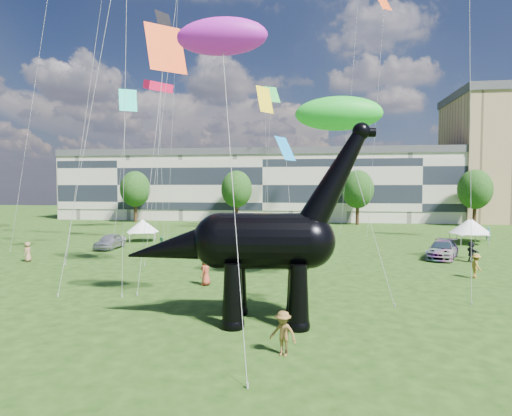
# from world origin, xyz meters

# --- Properties ---
(ground) EXTENTS (220.00, 220.00, 0.00)m
(ground) POSITION_xyz_m (0.00, 0.00, 0.00)
(ground) COLOR #16330C
(ground) RESTS_ON ground
(terrace_row) EXTENTS (78.00, 11.00, 12.00)m
(terrace_row) POSITION_xyz_m (-8.00, 62.00, 6.00)
(terrace_row) COLOR beige
(terrace_row) RESTS_ON ground
(tree_far_left) EXTENTS (5.20, 5.20, 9.44)m
(tree_far_left) POSITION_xyz_m (-30.00, 53.00, 6.29)
(tree_far_left) COLOR #382314
(tree_far_left) RESTS_ON ground
(tree_mid_left) EXTENTS (5.20, 5.20, 9.44)m
(tree_mid_left) POSITION_xyz_m (-12.00, 53.00, 6.29)
(tree_mid_left) COLOR #382314
(tree_mid_left) RESTS_ON ground
(tree_mid_right) EXTENTS (5.20, 5.20, 9.44)m
(tree_mid_right) POSITION_xyz_m (8.00, 53.00, 6.29)
(tree_mid_right) COLOR #382314
(tree_mid_right) RESTS_ON ground
(tree_far_right) EXTENTS (5.20, 5.20, 9.44)m
(tree_far_right) POSITION_xyz_m (26.00, 53.00, 6.29)
(tree_far_right) COLOR #382314
(tree_far_right) RESTS_ON ground
(dinosaur_sculpture) EXTENTS (11.79, 3.47, 9.61)m
(dinosaur_sculpture) POSITION_xyz_m (-1.67, 1.59, 3.63)
(dinosaur_sculpture) COLOR black
(dinosaur_sculpture) RESTS_ON ground
(car_silver) EXTENTS (1.89, 4.55, 1.54)m
(car_silver) POSITION_xyz_m (-19.38, 22.42, 0.77)
(car_silver) COLOR silver
(car_silver) RESTS_ON ground
(car_grey) EXTENTS (4.35, 2.18, 1.37)m
(car_grey) POSITION_xyz_m (-10.71, 23.61, 0.69)
(car_grey) COLOR slate
(car_grey) RESTS_ON ground
(car_white) EXTENTS (5.97, 4.14, 1.51)m
(car_white) POSITION_xyz_m (-0.32, 27.73, 0.76)
(car_white) COLOR white
(car_white) RESTS_ON ground
(car_dark) EXTENTS (4.14, 5.83, 1.57)m
(car_dark) POSITION_xyz_m (12.19, 20.93, 0.78)
(car_dark) COLOR #595960
(car_dark) RESTS_ON ground
(gazebo_near) EXTENTS (4.36, 4.36, 2.76)m
(gazebo_near) POSITION_xyz_m (17.71, 30.92, 1.94)
(gazebo_near) COLOR white
(gazebo_near) RESTS_ON ground
(gazebo_far) EXTENTS (3.97, 3.97, 2.54)m
(gazebo_far) POSITION_xyz_m (19.00, 33.69, 1.78)
(gazebo_far) COLOR white
(gazebo_far) RESTS_ON ground
(gazebo_left) EXTENTS (4.52, 4.52, 2.51)m
(gazebo_left) POSITION_xyz_m (-18.44, 28.48, 1.76)
(gazebo_left) COLOR white
(gazebo_left) RESTS_ON ground
(visitors) EXTENTS (51.60, 37.44, 1.80)m
(visitors) POSITION_xyz_m (-3.06, 15.30, 0.86)
(visitors) COLOR #99714C
(visitors) RESTS_ON ground
(kites) EXTENTS (54.37, 47.96, 29.65)m
(kites) POSITION_xyz_m (-3.20, 11.61, 14.81)
(kites) COLOR red
(kites) RESTS_ON ground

